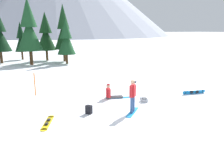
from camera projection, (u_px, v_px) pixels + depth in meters
ground_plane at (133, 110)px, 12.11m from camera, size 800.00×800.00×0.00m
snowboarder_foreground at (133, 95)px, 11.60m from camera, size 1.32×1.34×1.73m
snowboarder_midground at (111, 93)px, 14.17m from camera, size 1.82×0.85×0.95m
loose_snowboard_near_right at (194, 92)px, 15.21m from camera, size 1.67×0.37×0.27m
loose_snowboard_near_left at (48, 123)px, 10.46m from camera, size 0.93×1.81×0.09m
backpack_black at (89, 110)px, 11.59m from camera, size 0.37×0.38×0.47m
backpack_grey at (144, 100)px, 13.53m from camera, size 0.38×0.55×0.29m
trail_marker_pole at (35, 84)px, 14.74m from camera, size 0.06×0.06×1.48m
pine_tree_slender at (21, 39)px, 32.22m from camera, size 1.79×1.79×5.29m
pine_tree_leaning at (46, 34)px, 31.14m from camera, size 2.66×2.66×6.55m
pine_tree_twin at (29, 29)px, 27.03m from camera, size 3.00×3.00×7.85m
pine_tree_tall at (63, 31)px, 30.25m from camera, size 2.48×2.48×7.49m
pine_tree_short at (66, 40)px, 28.14m from camera, size 2.27×2.27×5.49m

